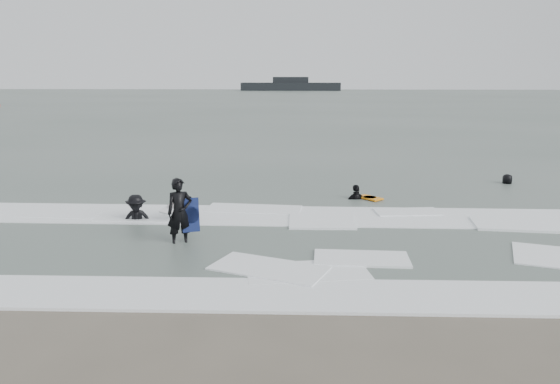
{
  "coord_description": "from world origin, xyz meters",
  "views": [
    {
      "loc": [
        0.84,
        -11.61,
        4.7
      ],
      "look_at": [
        0.0,
        5.0,
        1.1
      ],
      "focal_mm": 35.0,
      "sensor_mm": 36.0,
      "label": 1
    }
  ],
  "objects_px": {
    "surfer_breaker": "(137,223)",
    "surfer_wading": "(187,223)",
    "surfer_right_far": "(507,185)",
    "vessel_horizon": "(291,86)",
    "surfer_centre": "(181,245)",
    "surfer_right_near": "(356,200)"
  },
  "relations": [
    {
      "from": "surfer_wading",
      "to": "surfer_right_near",
      "type": "xyz_separation_m",
      "value": [
        5.75,
        3.59,
        0.0
      ]
    },
    {
      "from": "surfer_right_near",
      "to": "surfer_right_far",
      "type": "distance_m",
      "value": 7.54
    },
    {
      "from": "surfer_centre",
      "to": "vessel_horizon",
      "type": "relative_size",
      "value": 0.07
    },
    {
      "from": "surfer_breaker",
      "to": "surfer_right_near",
      "type": "bearing_deg",
      "value": 18.64
    },
    {
      "from": "surfer_breaker",
      "to": "surfer_right_far",
      "type": "relative_size",
      "value": 1.09
    },
    {
      "from": "surfer_centre",
      "to": "surfer_right_near",
      "type": "bearing_deg",
      "value": 23.2
    },
    {
      "from": "surfer_breaker",
      "to": "vessel_horizon",
      "type": "bearing_deg",
      "value": 82.4
    },
    {
      "from": "surfer_right_far",
      "to": "surfer_right_near",
      "type": "bearing_deg",
      "value": 20.09
    },
    {
      "from": "surfer_wading",
      "to": "surfer_breaker",
      "type": "distance_m",
      "value": 1.63
    },
    {
      "from": "surfer_centre",
      "to": "surfer_right_far",
      "type": "height_order",
      "value": "surfer_centre"
    },
    {
      "from": "surfer_breaker",
      "to": "surfer_wading",
      "type": "bearing_deg",
      "value": -6.95
    },
    {
      "from": "surfer_right_near",
      "to": "surfer_right_far",
      "type": "xyz_separation_m",
      "value": [
        6.79,
        3.29,
        0.0
      ]
    },
    {
      "from": "surfer_centre",
      "to": "surfer_right_near",
      "type": "height_order",
      "value": "surfer_centre"
    },
    {
      "from": "surfer_right_far",
      "to": "surfer_centre",
      "type": "bearing_deg",
      "value": 31.16
    },
    {
      "from": "surfer_breaker",
      "to": "surfer_right_far",
      "type": "bearing_deg",
      "value": 18.53
    },
    {
      "from": "surfer_wading",
      "to": "surfer_right_far",
      "type": "distance_m",
      "value": 14.3
    },
    {
      "from": "surfer_centre",
      "to": "surfer_right_far",
      "type": "distance_m",
      "value": 15.25
    },
    {
      "from": "surfer_wading",
      "to": "surfer_right_far",
      "type": "bearing_deg",
      "value": -128.4
    },
    {
      "from": "surfer_centre",
      "to": "surfer_wading",
      "type": "height_order",
      "value": "surfer_centre"
    },
    {
      "from": "surfer_wading",
      "to": "surfer_breaker",
      "type": "xyz_separation_m",
      "value": [
        -1.63,
        -0.01,
        0.0
      ]
    },
    {
      "from": "vessel_horizon",
      "to": "surfer_centre",
      "type": "bearing_deg",
      "value": -89.42
    },
    {
      "from": "surfer_right_far",
      "to": "vessel_horizon",
      "type": "bearing_deg",
      "value": -90.01
    }
  ]
}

